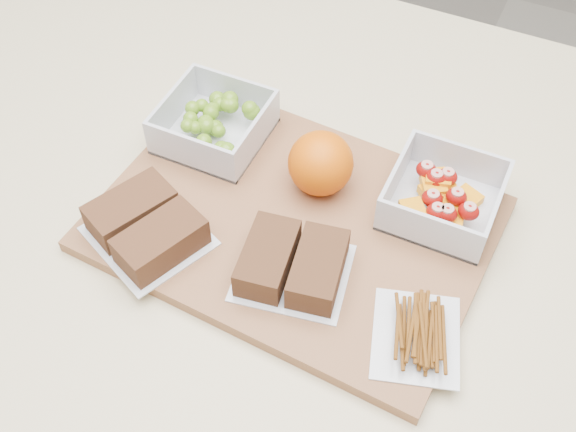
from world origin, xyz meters
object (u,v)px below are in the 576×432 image
orange (321,163)px  sandwich_bag_left (146,226)px  sandwich_bag_center (293,264)px  pretzel_bag (417,332)px  grape_container (216,124)px  cutting_board (294,224)px  fruit_container (443,198)px

orange → sandwich_bag_left: bearing=-133.5°
sandwich_bag_center → pretzel_bag: 0.14m
grape_container → pretzel_bag: (0.31, -0.16, -0.01)m
cutting_board → orange: 0.07m
fruit_container → sandwich_bag_center: (-0.11, -0.15, -0.00)m
orange → sandwich_bag_left: 0.20m
sandwich_bag_left → sandwich_bag_center: 0.16m
orange → sandwich_bag_center: 0.13m
cutting_board → sandwich_bag_center: 0.08m
orange → sandwich_bag_left: size_ratio=0.48×
grape_container → sandwich_bag_center: (0.17, -0.14, -0.00)m
orange → pretzel_bag: (0.17, -0.14, -0.03)m
cutting_board → orange: bearing=87.9°
grape_container → orange: (0.15, -0.02, 0.02)m
sandwich_bag_center → sandwich_bag_left: bearing=-172.2°
cutting_board → pretzel_bag: bearing=-22.6°
cutting_board → fruit_container: size_ratio=3.56×
cutting_board → grape_container: 0.16m
cutting_board → fruit_container: bearing=33.7°
fruit_container → sandwich_bag_left: bearing=-148.3°
pretzel_bag → grape_container: bearing=152.3°
cutting_board → sandwich_bag_center: size_ratio=3.18×
orange → sandwich_bag_left: orange is taller
grape_container → sandwich_bag_center: 0.22m
cutting_board → sandwich_bag_left: size_ratio=2.72×
sandwich_bag_left → pretzel_bag: sandwich_bag_left is taller
orange → pretzel_bag: orange is taller
sandwich_bag_center → pretzel_bag: (0.14, -0.02, -0.01)m
pretzel_bag → fruit_container: bearing=99.5°
cutting_board → pretzel_bag: 0.19m
sandwich_bag_left → pretzel_bag: 0.30m
grape_container → sandwich_bag_left: size_ratio=0.77×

